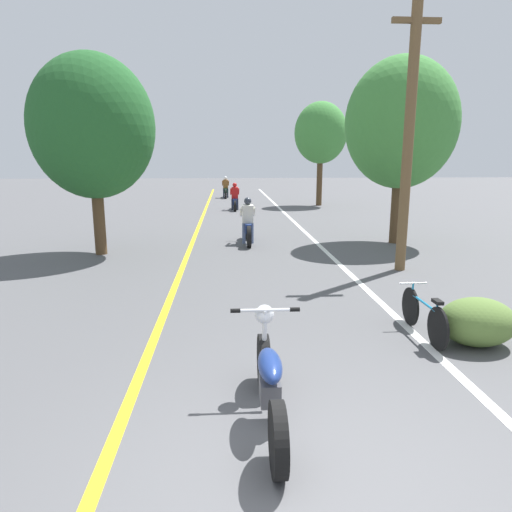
# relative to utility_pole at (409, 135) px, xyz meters

# --- Properties ---
(ground_plane) EXTENTS (120.00, 120.00, 0.00)m
(ground_plane) POSITION_rel_utility_pole_xyz_m (-3.62, -7.38, -3.20)
(ground_plane) COLOR #515154
(lane_stripe_center) EXTENTS (0.14, 48.00, 0.01)m
(lane_stripe_center) POSITION_rel_utility_pole_xyz_m (-5.32, 5.63, -3.19)
(lane_stripe_center) COLOR yellow
(lane_stripe_center) RESTS_ON ground
(lane_stripe_edge) EXTENTS (0.14, 48.00, 0.01)m
(lane_stripe_edge) POSITION_rel_utility_pole_xyz_m (-1.33, 5.63, -3.19)
(lane_stripe_edge) COLOR white
(lane_stripe_edge) RESTS_ON ground
(utility_pole) EXTENTS (1.10, 0.24, 6.21)m
(utility_pole) POSITION_rel_utility_pole_xyz_m (0.00, 0.00, 0.00)
(utility_pole) COLOR brown
(utility_pole) RESTS_ON ground
(roadside_tree_right_near) EXTENTS (3.44, 3.10, 5.69)m
(roadside_tree_right_near) POSITION_rel_utility_pole_xyz_m (1.17, 3.57, 0.50)
(roadside_tree_right_near) COLOR #513A23
(roadside_tree_right_near) RESTS_ON ground
(roadside_tree_right_far) EXTENTS (2.95, 2.65, 5.75)m
(roadside_tree_right_far) POSITION_rel_utility_pole_xyz_m (1.11, 15.48, 0.83)
(roadside_tree_right_far) COLOR #513A23
(roadside_tree_right_far) RESTS_ON ground
(roadside_tree_left) EXTENTS (3.33, 3.00, 5.40)m
(roadside_tree_left) POSITION_rel_utility_pole_xyz_m (-7.77, 2.38, 0.28)
(roadside_tree_left) COLOR #513A23
(roadside_tree_left) RESTS_ON ground
(roadside_bush) EXTENTS (1.10, 0.88, 0.70)m
(roadside_bush) POSITION_rel_utility_pole_xyz_m (-0.60, -4.54, -2.85)
(roadside_bush) COLOR #5B7A38
(roadside_bush) RESTS_ON ground
(motorcycle_foreground) EXTENTS (0.77, 2.16, 1.05)m
(motorcycle_foreground) POSITION_rel_utility_pole_xyz_m (-3.79, -6.31, -2.75)
(motorcycle_foreground) COLOR black
(motorcycle_foreground) RESTS_ON ground
(motorcycle_rider_lead) EXTENTS (0.50, 2.15, 1.46)m
(motorcycle_rider_lead) POSITION_rel_utility_pole_xyz_m (-3.53, 3.80, -2.65)
(motorcycle_rider_lead) COLOR black
(motorcycle_rider_lead) RESTS_ON ground
(motorcycle_rider_mid) EXTENTS (0.50, 1.95, 1.42)m
(motorcycle_rider_mid) POSITION_rel_utility_pole_xyz_m (-3.76, 13.40, -2.66)
(motorcycle_rider_mid) COLOR black
(motorcycle_rider_mid) RESTS_ON ground
(motorcycle_rider_far) EXTENTS (0.50, 2.04, 1.46)m
(motorcycle_rider_far) POSITION_rel_utility_pole_xyz_m (-4.25, 20.93, -2.64)
(motorcycle_rider_far) COLOR black
(motorcycle_rider_far) RESTS_ON ground
(bicycle_parked) EXTENTS (0.44, 1.61, 0.73)m
(bicycle_parked) POSITION_rel_utility_pole_xyz_m (-1.25, -4.19, -2.86)
(bicycle_parked) COLOR black
(bicycle_parked) RESTS_ON ground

